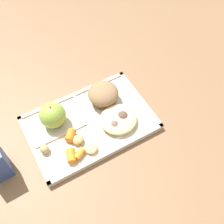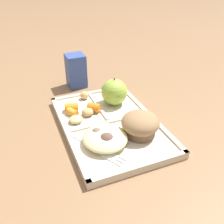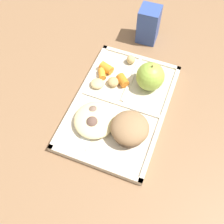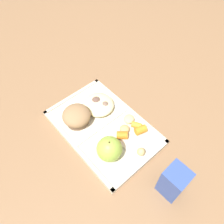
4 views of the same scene
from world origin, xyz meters
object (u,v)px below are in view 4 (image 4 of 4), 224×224
object	(u,v)px
green_apple	(109,149)
milk_carton	(174,182)
plastic_fork	(98,100)
lunch_tray	(103,128)
bran_muffin	(77,116)

from	to	relation	value
green_apple	milk_carton	xyz separation A→B (m)	(-0.18, -0.06, 0.00)
plastic_fork	milk_carton	world-z (taller)	milk_carton
plastic_fork	milk_carton	distance (m)	0.38
green_apple	plastic_fork	xyz separation A→B (m)	(0.19, -0.11, -0.04)
lunch_tray	plastic_fork	xyz separation A→B (m)	(0.10, -0.06, 0.01)
milk_carton	bran_muffin	bearing A→B (deg)	8.37
lunch_tray	green_apple	world-z (taller)	green_apple
green_apple	milk_carton	world-z (taller)	milk_carton
plastic_fork	milk_carton	size ratio (longest dim) A/B	1.31
lunch_tray	milk_carton	world-z (taller)	milk_carton
bran_muffin	green_apple	bearing A→B (deg)	-180.00
green_apple	lunch_tray	bearing A→B (deg)	-29.62
lunch_tray	bran_muffin	xyz separation A→B (m)	(0.07, 0.05, 0.04)
bran_muffin	milk_carton	distance (m)	0.35
green_apple	bran_muffin	bearing A→B (deg)	0.00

